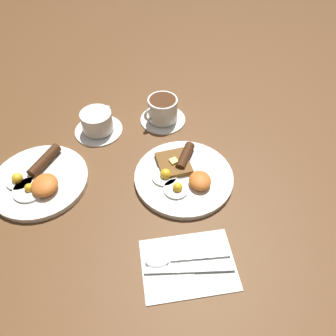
% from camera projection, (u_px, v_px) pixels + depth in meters
% --- Properties ---
extents(ground_plane, '(3.00, 3.00, 0.00)m').
position_uv_depth(ground_plane, '(184.00, 179.00, 0.87)').
color(ground_plane, brown).
extents(breakfast_plate_near, '(0.26, 0.26, 0.04)m').
position_uv_depth(breakfast_plate_near, '(183.00, 175.00, 0.86)').
color(breakfast_plate_near, white).
rests_on(breakfast_plate_near, ground_plane).
extents(breakfast_plate_far, '(0.25, 0.25, 0.05)m').
position_uv_depth(breakfast_plate_far, '(40.00, 180.00, 0.85)').
color(breakfast_plate_far, white).
rests_on(breakfast_plate_far, ground_plane).
extents(teacup_near, '(0.14, 0.14, 0.08)m').
position_uv_depth(teacup_near, '(162.00, 111.00, 1.00)').
color(teacup_near, white).
rests_on(teacup_near, ground_plane).
extents(teacup_far, '(0.14, 0.14, 0.07)m').
position_uv_depth(teacup_far, '(98.00, 123.00, 0.97)').
color(teacup_far, white).
rests_on(teacup_far, ground_plane).
extents(napkin, '(0.15, 0.20, 0.01)m').
position_uv_depth(napkin, '(188.00, 264.00, 0.71)').
color(napkin, white).
rests_on(napkin, ground_plane).
extents(knife, '(0.03, 0.19, 0.01)m').
position_uv_depth(knife, '(195.00, 269.00, 0.70)').
color(knife, silver).
rests_on(knife, napkin).
extents(spoon, '(0.04, 0.18, 0.01)m').
position_uv_depth(spoon, '(166.00, 260.00, 0.71)').
color(spoon, silver).
rests_on(spoon, napkin).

